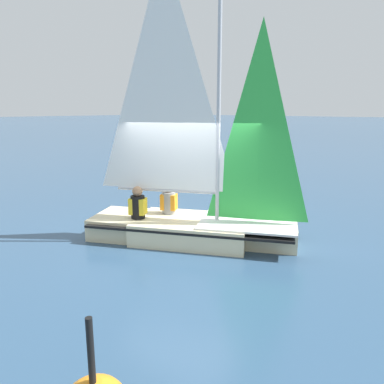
% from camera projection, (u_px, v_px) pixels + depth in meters
% --- Properties ---
extents(ground_plane, '(260.00, 260.00, 0.00)m').
position_uv_depth(ground_plane, '(192.00, 240.00, 8.11)').
color(ground_plane, '#2D4C6B').
extents(sailboat_main, '(3.34, 4.49, 5.91)m').
position_uv_depth(sailboat_main, '(191.00, 202.00, 7.93)').
color(sailboat_main, beige).
rests_on(sailboat_main, ground_plane).
extents(sailor_helm, '(0.40, 0.42, 1.16)m').
position_uv_depth(sailor_helm, '(169.00, 206.00, 8.43)').
color(sailor_helm, black).
rests_on(sailor_helm, ground_plane).
extents(sailor_crew, '(0.40, 0.42, 1.16)m').
position_uv_depth(sailor_crew, '(138.00, 211.00, 8.06)').
color(sailor_crew, black).
rests_on(sailor_crew, ground_plane).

